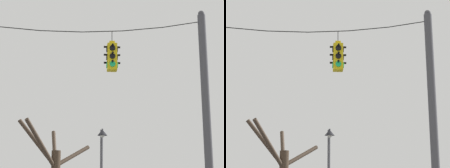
% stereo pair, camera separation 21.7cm
% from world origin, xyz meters
% --- Properties ---
extents(utility_pole_right, '(0.29, 0.29, 8.04)m').
position_xyz_m(utility_pole_right, '(5.10, 0.17, 4.01)').
color(utility_pole_right, '#4C4C51').
rests_on(utility_pole_right, ground_plane).
extents(span_wire, '(10.20, 0.03, 0.59)m').
position_xyz_m(span_wire, '(0.00, 0.17, 7.25)').
color(span_wire, black).
extents(traffic_light_near_right_pole, '(0.58, 0.58, 1.46)m').
position_xyz_m(traffic_light_near_right_pole, '(1.79, 0.17, 6.16)').
color(traffic_light_near_right_pole, yellow).
extents(street_lamp, '(0.42, 0.72, 4.12)m').
position_xyz_m(street_lamp, '(1.72, 3.86, 2.94)').
color(street_lamp, '#515156').
rests_on(street_lamp, ground_plane).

